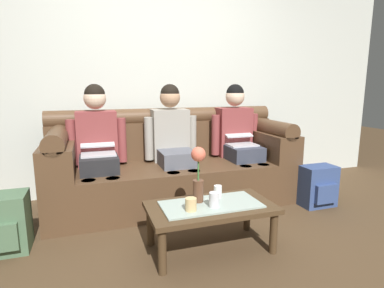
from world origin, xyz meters
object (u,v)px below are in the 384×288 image
Objects in this scene: person_right at (238,136)px; backpack_right at (318,186)px; flower_vase at (198,171)px; cup_far_center at (214,200)px; couch at (173,167)px; person_middle at (173,140)px; cup_near_right at (191,204)px; coffee_table at (211,211)px; backpack_left at (4,224)px; cup_near_left at (218,192)px; person_left at (98,144)px.

backpack_right is at bearing -44.96° from person_right.
cup_far_center is (0.07, -0.13, -0.18)m from flower_vase.
flower_vase is 3.90× the size of cup_far_center.
person_right is (0.74, -0.00, 0.29)m from couch.
backpack_right is at bearing -24.23° from person_middle.
cup_far_center is (0.00, -1.12, -0.25)m from person_middle.
cup_near_right is 0.22× the size of backpack_right.
coffee_table is 2.14× the size of backpack_left.
cup_near_left is at bearing -12.55° from backpack_left.
backpack_left is at bearing 157.59° from cup_near_right.
person_middle is at bearing 90.00° from coffee_table.
person_middle reaches higher than cup_far_center.
coffee_table is (0.00, -1.06, -0.07)m from couch.
coffee_table is at bearing -161.65° from backpack_right.
couch is at bearing 90.03° from cup_far_center.
cup_near_left is (-0.64, -0.95, -0.25)m from person_right.
person_left is at bearing 124.13° from flower_vase.
person_right is 12.96× the size of cup_near_left.
person_left is 1.00× the size of person_middle.
couch is 26.04× the size of cup_near_left.
couch is at bearing 0.34° from person_left.
person_left is 2.82× the size of backpack_left.
backpack_right is (1.42, 0.38, -0.39)m from flower_vase.
cup_near_right is (-0.28, -0.18, -0.00)m from cup_near_left.
cup_near_left is at bearing -48.56° from person_left.
flower_vase is at bearing -165.05° from backpack_right.
backpack_left is (-1.44, 0.51, -0.20)m from cup_far_center.
person_middle reaches higher than flower_vase.
person_left is 1.37m from cup_far_center.
person_left is 11.52× the size of cup_far_center.
cup_near_left is (0.10, 0.10, 0.10)m from coffee_table.
flower_vase is at bearing -15.43° from backpack_left.
person_middle is 1.17m from cup_near_right.
backpack_left is at bearing 162.83° from coffee_table.
flower_vase is (0.67, -0.99, -0.07)m from person_left.
flower_vase is at bearing -55.87° from person_left.
backpack_left reaches higher than backpack_right.
cup_near_left reaches higher than cup_near_right.
cup_far_center reaches higher than cup_near_left.
person_middle is (0.00, -0.00, 0.29)m from couch.
cup_far_center is 1.54m from backpack_left.
cup_near_left reaches higher than backpack_left.
flower_vase is 0.24m from cup_far_center.
person_middle is 1.15m from cup_far_center.
flower_vase is (-0.07, -0.99, 0.22)m from couch.
coffee_table is (-0.74, -1.05, -0.36)m from person_right.
person_middle is at bearing 81.06° from cup_near_right.
person_right is 2.82× the size of backpack_left.
backpack_left is (-2.79, -0.00, 0.01)m from backpack_right.
person_middle is 0.99m from cup_near_left.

